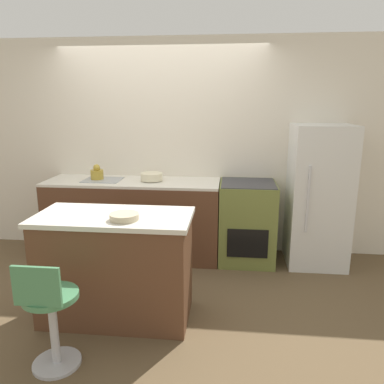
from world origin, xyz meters
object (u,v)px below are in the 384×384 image
object	(u,v)px
refrigerator	(318,196)
mixing_bowl	(152,177)
oven_range	(247,222)
stool_chair	(50,316)
kettle	(97,173)

from	to	relation	value
refrigerator	mixing_bowl	bearing A→B (deg)	179.78
oven_range	stool_chair	size ratio (longest dim) A/B	1.12
kettle	mixing_bowl	xyz separation A→B (m)	(0.67, 0.00, -0.03)
oven_range	mixing_bowl	world-z (taller)	mixing_bowl
stool_chair	kettle	bearing A→B (deg)	100.33
oven_range	mixing_bowl	xyz separation A→B (m)	(-1.13, 0.02, 0.52)
refrigerator	kettle	bearing A→B (deg)	179.84
stool_chair	refrigerator	bearing A→B (deg)	42.74
oven_range	refrigerator	size ratio (longest dim) A/B	0.59
refrigerator	kettle	size ratio (longest dim) A/B	8.95
stool_chair	mixing_bowl	distance (m)	2.16
oven_range	refrigerator	xyz separation A→B (m)	(0.80, 0.01, 0.33)
refrigerator	stool_chair	world-z (taller)	refrigerator
refrigerator	kettle	world-z (taller)	refrigerator
oven_range	refrigerator	world-z (taller)	refrigerator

